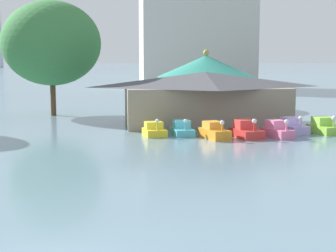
{
  "coord_description": "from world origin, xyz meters",
  "views": [
    {
      "loc": [
        1.98,
        -13.13,
        5.97
      ],
      "look_at": [
        5.7,
        18.52,
        1.74
      ],
      "focal_mm": 53.42,
      "sensor_mm": 36.0,
      "label": 1
    }
  ],
  "objects_px": {
    "pedal_boat_red": "(246,131)",
    "boathouse": "(205,97)",
    "pedal_boat_cyan": "(182,129)",
    "green_roof_pavilion": "(206,78)",
    "background_building_block": "(196,36)",
    "pedal_boat_yellow": "(154,130)",
    "pedal_boat_lavender": "(292,127)",
    "pedal_boat_lime": "(324,127)",
    "pedal_boat_pink": "(277,130)",
    "shoreline_tree_mid": "(52,43)",
    "pedal_boat_orange": "(214,132)"
  },
  "relations": [
    {
      "from": "pedal_boat_cyan",
      "to": "shoreline_tree_mid",
      "type": "relative_size",
      "value": 0.25
    },
    {
      "from": "pedal_boat_red",
      "to": "background_building_block",
      "type": "xyz_separation_m",
      "value": [
        7.69,
        67.06,
        10.29
      ]
    },
    {
      "from": "green_roof_pavilion",
      "to": "pedal_boat_yellow",
      "type": "bearing_deg",
      "value": -111.59
    },
    {
      "from": "pedal_boat_cyan",
      "to": "pedal_boat_red",
      "type": "bearing_deg",
      "value": 64.65
    },
    {
      "from": "pedal_boat_orange",
      "to": "pedal_boat_lime",
      "type": "xyz_separation_m",
      "value": [
        9.52,
        1.62,
        0.0
      ]
    },
    {
      "from": "pedal_boat_orange",
      "to": "pedal_boat_red",
      "type": "relative_size",
      "value": 1.0
    },
    {
      "from": "pedal_boat_cyan",
      "to": "green_roof_pavilion",
      "type": "distance_m",
      "value": 21.44
    },
    {
      "from": "pedal_boat_yellow",
      "to": "pedal_boat_lime",
      "type": "xyz_separation_m",
      "value": [
        13.95,
        -0.3,
        0.09
      ]
    },
    {
      "from": "pedal_boat_cyan",
      "to": "shoreline_tree_mid",
      "type": "bearing_deg",
      "value": -145.89
    },
    {
      "from": "pedal_boat_cyan",
      "to": "pedal_boat_red",
      "type": "xyz_separation_m",
      "value": [
        4.73,
        -1.96,
        0.08
      ]
    },
    {
      "from": "pedal_boat_pink",
      "to": "green_roof_pavilion",
      "type": "bearing_deg",
      "value": 165.91
    },
    {
      "from": "pedal_boat_red",
      "to": "pedal_boat_lime",
      "type": "height_order",
      "value": "pedal_boat_red"
    },
    {
      "from": "background_building_block",
      "to": "pedal_boat_orange",
      "type": "bearing_deg",
      "value": -98.67
    },
    {
      "from": "green_roof_pavilion",
      "to": "background_building_block",
      "type": "xyz_separation_m",
      "value": [
        6.55,
        44.74,
        7.06
      ]
    },
    {
      "from": "pedal_boat_orange",
      "to": "pedal_boat_pink",
      "type": "xyz_separation_m",
      "value": [
        4.95,
        0.04,
        0.01
      ]
    },
    {
      "from": "boathouse",
      "to": "pedal_boat_pink",
      "type": "bearing_deg",
      "value": -63.2
    },
    {
      "from": "shoreline_tree_mid",
      "to": "boathouse",
      "type": "bearing_deg",
      "value": -32.9
    },
    {
      "from": "pedal_boat_pink",
      "to": "boathouse",
      "type": "bearing_deg",
      "value": -170.49
    },
    {
      "from": "pedal_boat_yellow",
      "to": "green_roof_pavilion",
      "type": "height_order",
      "value": "green_roof_pavilion"
    },
    {
      "from": "pedal_boat_pink",
      "to": "green_roof_pavilion",
      "type": "height_order",
      "value": "green_roof_pavilion"
    },
    {
      "from": "pedal_boat_pink",
      "to": "pedal_boat_orange",
      "type": "bearing_deg",
      "value": -106.87
    },
    {
      "from": "pedal_boat_red",
      "to": "boathouse",
      "type": "distance_m",
      "value": 8.5
    },
    {
      "from": "pedal_boat_orange",
      "to": "pedal_boat_yellow",
      "type": "bearing_deg",
      "value": -128.88
    },
    {
      "from": "pedal_boat_red",
      "to": "shoreline_tree_mid",
      "type": "relative_size",
      "value": 0.26
    },
    {
      "from": "green_roof_pavilion",
      "to": "pedal_boat_orange",
      "type": "bearing_deg",
      "value": -99.34
    },
    {
      "from": "pedal_boat_yellow",
      "to": "pedal_boat_lavender",
      "type": "xyz_separation_m",
      "value": [
        11.3,
        -0.12,
        0.09
      ]
    },
    {
      "from": "pedal_boat_yellow",
      "to": "pedal_boat_lime",
      "type": "relative_size",
      "value": 0.8
    },
    {
      "from": "pedal_boat_lime",
      "to": "boathouse",
      "type": "distance_m",
      "value": 11.11
    },
    {
      "from": "background_building_block",
      "to": "pedal_boat_red",
      "type": "bearing_deg",
      "value": -96.54
    },
    {
      "from": "pedal_boat_orange",
      "to": "shoreline_tree_mid",
      "type": "relative_size",
      "value": 0.26
    },
    {
      "from": "pedal_boat_red",
      "to": "pedal_boat_lavender",
      "type": "bearing_deg",
      "value": 99.43
    },
    {
      "from": "pedal_boat_lavender",
      "to": "pedal_boat_cyan",
      "type": "bearing_deg",
      "value": -109.16
    },
    {
      "from": "pedal_boat_red",
      "to": "pedal_boat_pink",
      "type": "bearing_deg",
      "value": 75.7
    },
    {
      "from": "pedal_boat_lime",
      "to": "green_roof_pavilion",
      "type": "xyz_separation_m",
      "value": [
        -5.82,
        20.85,
        3.24
      ]
    },
    {
      "from": "green_roof_pavilion",
      "to": "boathouse",
      "type": "bearing_deg",
      "value": -101.43
    },
    {
      "from": "pedal_boat_red",
      "to": "background_building_block",
      "type": "bearing_deg",
      "value": 161.94
    },
    {
      "from": "pedal_boat_cyan",
      "to": "pedal_boat_pink",
      "type": "bearing_deg",
      "value": 70.9
    },
    {
      "from": "pedal_boat_cyan",
      "to": "pedal_boat_orange",
      "type": "relative_size",
      "value": 0.94
    },
    {
      "from": "pedal_boat_lavender",
      "to": "green_roof_pavilion",
      "type": "relative_size",
      "value": 0.23
    },
    {
      "from": "background_building_block",
      "to": "green_roof_pavilion",
      "type": "bearing_deg",
      "value": -98.33
    },
    {
      "from": "pedal_boat_lavender",
      "to": "green_roof_pavilion",
      "type": "distance_m",
      "value": 21.16
    },
    {
      "from": "pedal_boat_yellow",
      "to": "boathouse",
      "type": "bearing_deg",
      "value": 132.23
    },
    {
      "from": "pedal_boat_lavender",
      "to": "boathouse",
      "type": "xyz_separation_m",
      "value": [
        -6.05,
        6.42,
        2.02
      ]
    },
    {
      "from": "pedal_boat_orange",
      "to": "background_building_block",
      "type": "xyz_separation_m",
      "value": [
        10.25,
        67.22,
        10.31
      ]
    },
    {
      "from": "pedal_boat_pink",
      "to": "pedal_boat_lavender",
      "type": "distance_m",
      "value": 2.61
    },
    {
      "from": "pedal_boat_yellow",
      "to": "pedal_boat_cyan",
      "type": "distance_m",
      "value": 2.27
    },
    {
      "from": "pedal_boat_orange",
      "to": "boathouse",
      "type": "xyz_separation_m",
      "value": [
        0.81,
        8.22,
        2.03
      ]
    },
    {
      "from": "pedal_boat_cyan",
      "to": "shoreline_tree_mid",
      "type": "distance_m",
      "value": 20.92
    },
    {
      "from": "pedal_boat_yellow",
      "to": "shoreline_tree_mid",
      "type": "height_order",
      "value": "shoreline_tree_mid"
    },
    {
      "from": "background_building_block",
      "to": "pedal_boat_yellow",
      "type": "bearing_deg",
      "value": -102.67
    }
  ]
}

